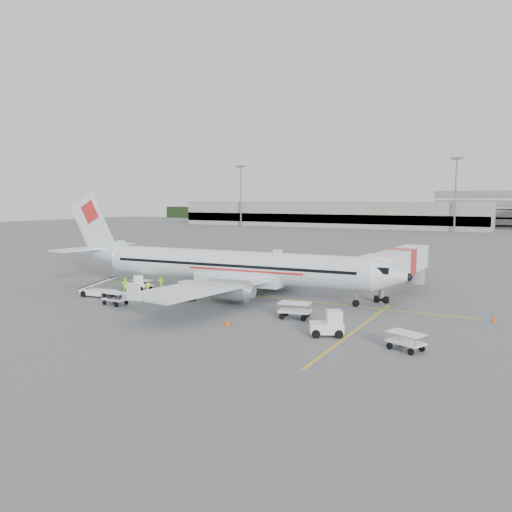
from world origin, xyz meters
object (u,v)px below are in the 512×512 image
at_px(jet_bridge, 401,271).
at_px(belt_loader, 98,284).
at_px(tug_mid, 184,290).
at_px(tug_aft, 134,284).
at_px(aircraft, 232,245).
at_px(tug_fore, 327,323).

height_order(jet_bridge, belt_loader, jet_bridge).
distance_m(tug_mid, tug_aft, 7.39).
distance_m(jet_bridge, belt_loader, 30.98).
height_order(aircraft, tug_aft, aircraft).
height_order(aircraft, belt_loader, aircraft).
bearing_deg(tug_fore, tug_aft, 137.56).
height_order(jet_bridge, tug_fore, jet_bridge).
bearing_deg(jet_bridge, aircraft, -142.34).
bearing_deg(tug_mid, tug_fore, 2.37).
relative_size(jet_bridge, tug_aft, 8.21).
height_order(aircraft, tug_fore, aircraft).
bearing_deg(belt_loader, tug_fore, -11.84).
relative_size(aircraft, tug_aft, 17.55).
xyz_separation_m(belt_loader, tug_aft, (0.99, 3.99, -0.48)).
relative_size(aircraft, jet_bridge, 2.14).
bearing_deg(tug_mid, aircraft, 72.66).
bearing_deg(tug_aft, tug_fore, -59.74).
xyz_separation_m(aircraft, tug_aft, (-10.46, -2.96, -4.31)).
relative_size(tug_fore, tug_mid, 0.97).
height_order(tug_mid, tug_aft, tug_mid).
relative_size(belt_loader, tug_fore, 2.04).
distance_m(belt_loader, tug_mid, 8.82).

